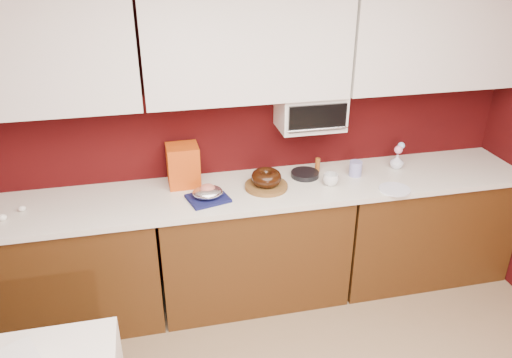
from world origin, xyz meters
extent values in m
cube|color=#3A0708|center=(0.00, 2.25, 1.25)|extent=(4.00, 0.02, 2.50)
cube|color=#46270E|center=(-1.33, 1.94, 0.43)|extent=(1.31, 0.58, 0.86)
cube|color=#46270E|center=(0.00, 1.94, 0.43)|extent=(1.31, 0.58, 0.86)
cube|color=#46270E|center=(1.33, 1.94, 0.43)|extent=(1.31, 0.58, 0.86)
cube|color=silver|center=(0.00, 1.94, 0.88)|extent=(4.00, 0.62, 0.04)
cube|color=white|center=(-1.33, 2.08, 1.85)|extent=(1.31, 0.33, 0.70)
cube|color=white|center=(0.00, 2.08, 1.85)|extent=(1.31, 0.33, 0.70)
cube|color=white|center=(1.33, 2.08, 1.85)|extent=(1.31, 0.33, 0.70)
cube|color=white|center=(0.45, 2.10, 1.38)|extent=(0.45, 0.30, 0.25)
cube|color=black|center=(0.45, 1.94, 1.38)|extent=(0.40, 0.02, 0.18)
cylinder|color=silver|center=(0.45, 1.93, 1.30)|extent=(0.42, 0.02, 0.02)
cylinder|color=brown|center=(0.10, 1.93, 0.91)|extent=(0.31, 0.31, 0.03)
torus|color=black|center=(0.10, 1.93, 0.98)|extent=(0.26, 0.26, 0.08)
cube|color=#111443|center=(-0.32, 1.85, 0.91)|extent=(0.30, 0.27, 0.02)
ellipsoid|color=white|center=(-0.32, 1.85, 0.96)|extent=(0.23, 0.20, 0.07)
ellipsoid|color=#C56B5A|center=(-0.32, 1.85, 0.98)|extent=(0.13, 0.12, 0.07)
cube|color=#AA240B|center=(-0.45, 2.11, 1.05)|extent=(0.22, 0.20, 0.29)
cylinder|color=black|center=(0.41, 2.04, 0.92)|extent=(0.24, 0.24, 0.04)
imported|color=white|center=(0.55, 1.87, 0.95)|extent=(0.13, 0.13, 0.10)
cylinder|color=#1C1F9A|center=(0.77, 1.98, 0.95)|extent=(0.10, 0.10, 0.11)
imported|color=silver|center=(1.13, 2.03, 0.96)|extent=(0.10, 0.10, 0.12)
sphere|color=pink|center=(1.13, 2.03, 1.05)|extent=(0.06, 0.06, 0.06)
sphere|color=#99C8F6|center=(1.16, 2.05, 1.07)|extent=(0.05, 0.05, 0.05)
cylinder|color=white|center=(0.95, 1.70, 0.91)|extent=(0.25, 0.25, 0.01)
cylinder|color=brown|center=(0.53, 2.10, 0.95)|extent=(0.05, 0.05, 0.11)
ellipsoid|color=white|center=(-1.58, 1.86, 0.92)|extent=(0.06, 0.04, 0.04)
ellipsoid|color=silver|center=(-1.48, 1.95, 0.92)|extent=(0.05, 0.04, 0.04)
camera|label=1|loc=(-0.64, -1.05, 2.47)|focal=35.00mm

